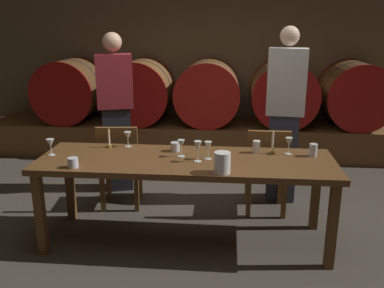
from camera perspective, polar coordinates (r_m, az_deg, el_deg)
The scene contains 26 objects.
ground_plane at distance 3.83m, azimuth 0.37°, elevation -12.58°, with size 9.20×9.20×0.00m, color #3F3A33.
back_wall at distance 6.43m, azimuth 2.74°, elevation 11.67°, with size 7.08×0.24×2.64m, color brown.
barrel_shelf at distance 6.09m, azimuth 2.37°, elevation 0.87°, with size 6.37×0.90×0.44m, color brown.
wine_barrel_far_left at distance 6.36m, azimuth -16.18°, elevation 7.03°, with size 0.89×0.84×0.89m.
wine_barrel_left at distance 6.07m, azimuth -7.00°, elevation 7.12°, with size 0.89×0.84×0.89m.
wine_barrel_center at distance 5.94m, azimuth 2.18°, elevation 7.03°, with size 0.89×0.84×0.89m.
wine_barrel_right at distance 5.98m, azimuth 12.25°, elevation 6.73°, with size 0.89×0.84×0.89m.
wine_barrel_far_right at distance 6.17m, azimuth 21.22°, elevation 6.29°, with size 0.89×0.84×0.89m.
dining_table at distance 3.51m, azimuth -0.84°, elevation -3.16°, with size 2.47×0.77×0.75m.
chair_left at distance 4.27m, azimuth -9.83°, elevation -2.49°, with size 0.44×0.44×0.88m.
chair_right at distance 4.14m, azimuth 10.15°, elevation -3.11°, with size 0.40×0.40×0.88m.
guest_left at distance 4.67m, azimuth -10.35°, elevation 4.30°, with size 0.43×0.34×1.74m.
guest_right at distance 4.41m, azimuth 12.51°, elevation 3.93°, with size 0.41×0.29×1.81m.
candle_left at distance 3.86m, azimuth -11.21°, elevation 0.28°, with size 0.05×0.05×0.19m.
candle_right at distance 3.67m, azimuth 10.89°, elevation -0.35°, with size 0.05×0.05×0.22m.
pitcher at distance 3.15m, azimuth 4.15°, elevation -2.56°, with size 0.12×0.12×0.16m.
wine_glass_far_left at distance 3.75m, azimuth -18.72°, elevation 0.05°, with size 0.07×0.07×0.14m.
wine_glass_left at distance 3.83m, azimuth -8.75°, elevation 1.05°, with size 0.06×0.06×0.14m.
wine_glass_center_left at distance 3.51m, azimuth -1.48°, elevation -0.06°, with size 0.06×0.06×0.15m.
wine_glass_center_right at distance 3.38m, azimuth 0.80°, elevation -0.41°, with size 0.06×0.06×0.17m.
wine_glass_right at distance 3.45m, azimuth 2.20°, elevation -0.42°, with size 0.06×0.06×0.15m.
wine_glass_far_right at distance 3.67m, azimuth 13.05°, elevation 0.22°, with size 0.06×0.06×0.15m.
cup_far_left at distance 3.40m, azimuth -15.90°, elevation -2.46°, with size 0.08×0.08×0.08m, color silver.
cup_center_left at distance 3.68m, azimuth -2.31°, elevation -0.38°, with size 0.08×0.08×0.08m, color silver.
cup_center_right at distance 3.67m, azimuth 8.76°, elevation -0.38°, with size 0.07×0.07×0.11m, color white.
cup_far_right at distance 3.68m, azimuth 16.17°, elevation -0.80°, with size 0.07×0.07×0.11m, color silver.
Camera 1 is at (0.28, -3.33, 1.86)m, focal length 39.17 mm.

